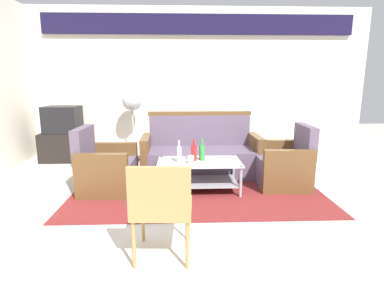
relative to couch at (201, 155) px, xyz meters
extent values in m
plane|color=beige|center=(0.05, -1.58, -0.32)|extent=(14.00, 14.00, 0.00)
cube|color=silver|center=(0.05, 1.48, 1.08)|extent=(6.52, 0.12, 2.80)
cube|color=#191433|center=(0.05, 1.39, 2.15)|extent=(5.76, 0.08, 0.36)
cube|color=maroon|center=(-0.10, -0.62, -0.31)|extent=(3.27, 2.04, 0.01)
cube|color=#5B4C60|center=(0.00, -0.05, -0.10)|extent=(1.61, 0.73, 0.42)
cube|color=#5B4C60|center=(-0.01, 0.27, 0.35)|extent=(1.60, 0.17, 0.48)
cube|color=brown|center=(0.84, -0.04, 0.00)|extent=(0.13, 0.70, 0.62)
cube|color=brown|center=(-0.84, -0.07, 0.00)|extent=(0.13, 0.70, 0.62)
cube|color=brown|center=(-0.01, 0.27, 0.62)|extent=(1.64, 0.13, 0.06)
cube|color=#5B4C60|center=(-1.28, -0.63, -0.11)|extent=(0.68, 0.62, 0.40)
cube|color=#5B4C60|center=(-1.59, -0.62, 0.32)|extent=(0.14, 0.60, 0.45)
cube|color=brown|center=(-1.27, -0.30, -0.02)|extent=(0.66, 0.12, 0.58)
cube|color=brown|center=(-1.29, -0.96, -0.02)|extent=(0.66, 0.12, 0.58)
cube|color=#5B4C60|center=(1.09, -0.53, -0.11)|extent=(0.68, 0.62, 0.40)
cube|color=#5B4C60|center=(1.40, -0.54, 0.32)|extent=(0.14, 0.60, 0.45)
cube|color=brown|center=(1.08, -0.86, -0.02)|extent=(0.66, 0.12, 0.58)
cube|color=brown|center=(1.10, -0.20, -0.02)|extent=(0.66, 0.12, 0.58)
cube|color=silver|center=(-0.07, -0.70, 0.09)|extent=(1.10, 0.60, 0.02)
cube|color=#9E9EA5|center=(-0.07, -0.70, -0.19)|extent=(1.00, 0.52, 0.02)
cylinder|color=#9E9EA5|center=(-0.58, -0.44, -0.11)|extent=(0.04, 0.04, 0.40)
cylinder|color=#9E9EA5|center=(0.44, -0.44, -0.11)|extent=(0.04, 0.04, 0.40)
cylinder|color=#9E9EA5|center=(-0.58, -0.96, -0.11)|extent=(0.04, 0.04, 0.40)
cylinder|color=#9E9EA5|center=(0.44, -0.96, -0.11)|extent=(0.04, 0.04, 0.40)
cylinder|color=red|center=(-0.14, -0.66, 0.20)|extent=(0.07, 0.07, 0.20)
cylinder|color=red|center=(-0.14, -0.66, 0.34)|extent=(0.03, 0.03, 0.09)
cylinder|color=#2D8C38|center=(-0.03, -0.64, 0.20)|extent=(0.07, 0.07, 0.21)
cylinder|color=#2D8C38|center=(-0.03, -0.64, 0.35)|extent=(0.03, 0.03, 0.09)
cylinder|color=silver|center=(-0.34, -0.72, 0.20)|extent=(0.06, 0.06, 0.20)
cylinder|color=silver|center=(-0.34, -0.72, 0.34)|extent=(0.02, 0.02, 0.09)
cylinder|color=silver|center=(-0.18, -0.79, 0.14)|extent=(0.08, 0.08, 0.10)
cube|color=black|center=(-2.44, 0.97, -0.06)|extent=(0.80, 0.50, 0.52)
cube|color=black|center=(-2.44, 0.97, 0.44)|extent=(0.62, 0.47, 0.48)
cube|color=black|center=(-2.43, 1.20, 0.44)|extent=(0.51, 0.03, 0.36)
cylinder|color=#2D2D33|center=(-1.19, 1.02, -0.30)|extent=(0.32, 0.32, 0.03)
cylinder|color=#B2B2B7|center=(-1.19, 1.02, 0.19)|extent=(0.03, 0.03, 0.95)
sphere|color=#B2B2B7|center=(-1.19, 1.02, 0.77)|extent=(0.36, 0.36, 0.36)
cube|color=#AD844C|center=(-0.47, -2.19, 0.10)|extent=(0.50, 0.50, 0.04)
cube|color=#AD844C|center=(-0.48, -2.41, 0.32)|extent=(0.48, 0.06, 0.40)
cylinder|color=#AD844C|center=(-0.67, -1.97, -0.11)|extent=(0.03, 0.03, 0.42)
cylinder|color=#AD844C|center=(-0.25, -2.00, -0.11)|extent=(0.03, 0.03, 0.42)
cylinder|color=#AD844C|center=(-0.69, -2.39, -0.11)|extent=(0.03, 0.03, 0.42)
cylinder|color=#AD844C|center=(-0.27, -2.42, -0.11)|extent=(0.03, 0.03, 0.42)
camera|label=1|loc=(-0.32, -4.58, 1.15)|focal=28.49mm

